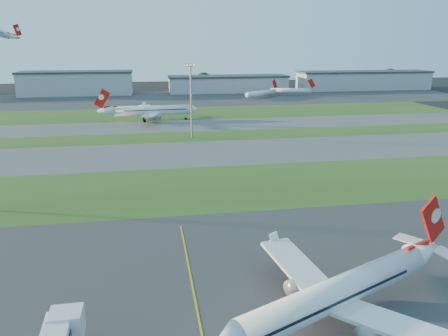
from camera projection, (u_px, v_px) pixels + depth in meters
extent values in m
plane|color=black|center=(158.00, 331.00, 51.31)|extent=(700.00, 700.00, 0.00)
cube|color=#333335|center=(158.00, 331.00, 51.31)|extent=(300.00, 70.00, 0.01)
cube|color=#314818|center=(152.00, 190.00, 100.56)|extent=(300.00, 34.00, 0.01)
cube|color=#515154|center=(150.00, 155.00, 131.81)|extent=(300.00, 32.00, 0.01)
cube|color=#314818|center=(149.00, 138.00, 155.48)|extent=(300.00, 18.00, 0.01)
cube|color=#515154|center=(149.00, 127.00, 176.32)|extent=(300.00, 26.00, 0.01)
cube|color=#314818|center=(148.00, 114.00, 207.57)|extent=(300.00, 40.00, 0.01)
cube|color=#333335|center=(148.00, 99.00, 264.39)|extent=(400.00, 80.00, 0.01)
cube|color=gold|center=(200.00, 327.00, 52.14)|extent=(0.25, 60.00, 0.02)
cube|color=silver|center=(67.00, 324.00, 46.19)|extent=(3.40, 3.00, 3.00)
cylinder|color=silver|center=(338.00, 293.00, 51.77)|extent=(28.27, 15.38, 3.71)
cube|color=#B8120B|center=(433.00, 220.00, 60.37)|extent=(5.93, 2.90, 7.40)
cube|color=silver|center=(401.00, 328.00, 46.20)|extent=(12.51, 14.25, 1.51)
cube|color=silver|center=(298.00, 267.00, 58.66)|extent=(6.91, 15.20, 1.51)
cylinder|color=gray|center=(374.00, 331.00, 47.42)|extent=(4.67, 3.73, 2.25)
cylinder|color=gray|center=(301.00, 284.00, 56.46)|extent=(4.67, 3.73, 2.25)
cylinder|color=silver|center=(153.00, 110.00, 188.63)|extent=(32.97, 5.46, 4.16)
cube|color=#B8120B|center=(102.00, 99.00, 182.89)|extent=(7.11, 0.66, 8.28)
cube|color=silver|center=(149.00, 109.00, 196.78)|extent=(9.33, 17.14, 1.69)
cube|color=silver|center=(151.00, 115.00, 180.33)|extent=(8.16, 17.07, 1.69)
cylinder|color=gray|center=(153.00, 112.00, 195.18)|extent=(4.69, 2.70, 2.52)
cylinder|color=gray|center=(155.00, 117.00, 183.25)|extent=(4.69, 2.70, 2.52)
cube|color=#B8120B|center=(15.00, 20.00, 229.00)|extent=(4.66, 3.50, 6.47)
cylinder|color=silver|center=(261.00, 93.00, 265.41)|extent=(22.90, 17.89, 3.20)
cube|color=#B8120B|center=(275.00, 84.00, 273.06)|extent=(4.36, 3.29, 6.16)
cylinder|color=silver|center=(291.00, 91.00, 279.15)|extent=(26.02, 9.22, 3.20)
cube|color=#B8120B|center=(312.00, 83.00, 277.01)|extent=(5.10, 1.51, 6.16)
cylinder|color=gray|center=(191.00, 103.00, 152.61)|extent=(0.60, 0.60, 25.00)
cube|color=gray|center=(190.00, 65.00, 149.05)|extent=(3.20, 0.50, 0.80)
cube|color=#FFF2CC|center=(190.00, 65.00, 149.05)|extent=(2.80, 0.70, 0.35)
cube|color=#A6A9AE|center=(77.00, 84.00, 283.47)|extent=(70.00, 22.00, 14.00)
cube|color=#383A3F|center=(76.00, 72.00, 281.37)|extent=(71.40, 23.00, 1.20)
cube|color=#A6A9AE|center=(228.00, 85.00, 300.46)|extent=(80.00, 22.00, 10.00)
cube|color=#383A3F|center=(228.00, 76.00, 298.92)|extent=(81.60, 23.00, 1.20)
cube|color=#A6A9AE|center=(363.00, 81.00, 316.63)|extent=(95.00, 22.00, 12.00)
cube|color=#383A3F|center=(364.00, 72.00, 314.81)|extent=(96.90, 23.00, 1.20)
cylinder|color=black|center=(118.00, 90.00, 299.43)|extent=(1.00, 1.00, 3.60)
sphere|color=black|center=(117.00, 84.00, 298.32)|extent=(9.90, 9.90, 9.90)
cylinder|color=black|center=(204.00, 87.00, 312.06)|extent=(1.00, 1.00, 4.20)
sphere|color=black|center=(204.00, 81.00, 310.75)|extent=(11.55, 11.55, 11.55)
cylinder|color=black|center=(305.00, 86.00, 322.55)|extent=(1.00, 1.00, 3.80)
sphere|color=black|center=(305.00, 80.00, 321.37)|extent=(10.45, 10.45, 10.45)
cylinder|color=black|center=(389.00, 84.00, 337.74)|extent=(1.00, 1.00, 4.60)
sphere|color=black|center=(390.00, 77.00, 336.31)|extent=(12.65, 12.65, 12.65)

